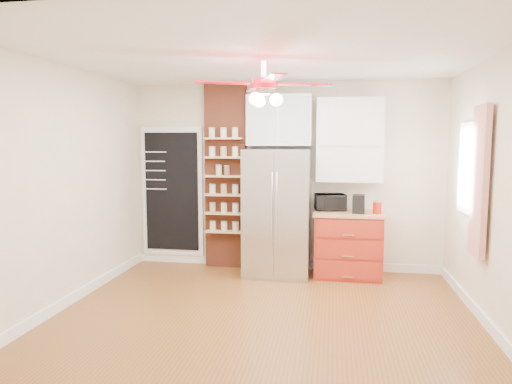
% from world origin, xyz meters
% --- Properties ---
extents(floor, '(4.50, 4.50, 0.00)m').
position_xyz_m(floor, '(0.00, 0.00, 0.00)').
color(floor, brown).
rests_on(floor, ground).
extents(ceiling, '(4.50, 4.50, 0.00)m').
position_xyz_m(ceiling, '(0.00, 0.00, 2.70)').
color(ceiling, white).
rests_on(ceiling, wall_back).
extents(wall_back, '(4.50, 0.02, 2.70)m').
position_xyz_m(wall_back, '(0.00, 2.00, 1.35)').
color(wall_back, beige).
rests_on(wall_back, floor).
extents(wall_front, '(4.50, 0.02, 2.70)m').
position_xyz_m(wall_front, '(0.00, -2.00, 1.35)').
color(wall_front, beige).
rests_on(wall_front, floor).
extents(wall_left, '(0.02, 4.00, 2.70)m').
position_xyz_m(wall_left, '(-2.25, 0.00, 1.35)').
color(wall_left, beige).
rests_on(wall_left, floor).
extents(wall_right, '(0.02, 4.00, 2.70)m').
position_xyz_m(wall_right, '(2.25, 0.00, 1.35)').
color(wall_right, beige).
rests_on(wall_right, floor).
extents(chalkboard, '(0.95, 0.05, 1.95)m').
position_xyz_m(chalkboard, '(-1.70, 1.96, 1.10)').
color(chalkboard, white).
rests_on(chalkboard, wall_back).
extents(brick_pillar, '(0.60, 0.16, 2.70)m').
position_xyz_m(brick_pillar, '(-0.85, 1.92, 1.35)').
color(brick_pillar, brown).
rests_on(brick_pillar, floor).
extents(fridge, '(0.90, 0.70, 1.75)m').
position_xyz_m(fridge, '(-0.05, 1.63, 0.88)').
color(fridge, silver).
rests_on(fridge, floor).
extents(upper_glass_cabinet, '(0.90, 0.35, 0.70)m').
position_xyz_m(upper_glass_cabinet, '(-0.05, 1.82, 2.15)').
color(upper_glass_cabinet, white).
rests_on(upper_glass_cabinet, wall_back).
extents(red_cabinet, '(0.94, 0.64, 0.90)m').
position_xyz_m(red_cabinet, '(0.92, 1.68, 0.45)').
color(red_cabinet, '#A32717').
rests_on(red_cabinet, floor).
extents(upper_shelf_unit, '(0.90, 0.30, 1.15)m').
position_xyz_m(upper_shelf_unit, '(0.92, 1.85, 1.88)').
color(upper_shelf_unit, white).
rests_on(upper_shelf_unit, wall_back).
extents(window, '(0.04, 0.75, 1.05)m').
position_xyz_m(window, '(2.23, 0.90, 1.55)').
color(window, white).
rests_on(window, wall_right).
extents(curtain, '(0.06, 0.40, 1.55)m').
position_xyz_m(curtain, '(2.18, 0.35, 1.45)').
color(curtain, red).
rests_on(curtain, wall_right).
extents(ceiling_fan, '(1.40, 1.40, 0.44)m').
position_xyz_m(ceiling_fan, '(0.00, 0.00, 2.42)').
color(ceiling_fan, silver).
rests_on(ceiling_fan, ceiling).
extents(toaster_oven, '(0.46, 0.35, 0.23)m').
position_xyz_m(toaster_oven, '(0.67, 1.78, 1.01)').
color(toaster_oven, black).
rests_on(toaster_oven, red_cabinet).
extents(coffee_maker, '(0.18, 0.23, 0.25)m').
position_xyz_m(coffee_maker, '(1.05, 1.59, 1.02)').
color(coffee_maker, black).
rests_on(coffee_maker, red_cabinet).
extents(canister_left, '(0.13, 0.13, 0.16)m').
position_xyz_m(canister_left, '(1.29, 1.58, 0.98)').
color(canister_left, '#AC1809').
rests_on(canister_left, red_cabinet).
extents(canister_right, '(0.11, 0.11, 0.15)m').
position_xyz_m(canister_right, '(1.29, 1.65, 0.98)').
color(canister_right, '#BF0A2F').
rests_on(canister_right, red_cabinet).
extents(pantry_jar_oats, '(0.09, 0.09, 0.14)m').
position_xyz_m(pantry_jar_oats, '(-0.92, 1.75, 1.44)').
color(pantry_jar_oats, beige).
rests_on(pantry_jar_oats, brick_pillar).
extents(pantry_jar_beans, '(0.11, 0.11, 0.13)m').
position_xyz_m(pantry_jar_beans, '(-0.80, 1.78, 1.44)').
color(pantry_jar_beans, brown).
rests_on(pantry_jar_beans, brick_pillar).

